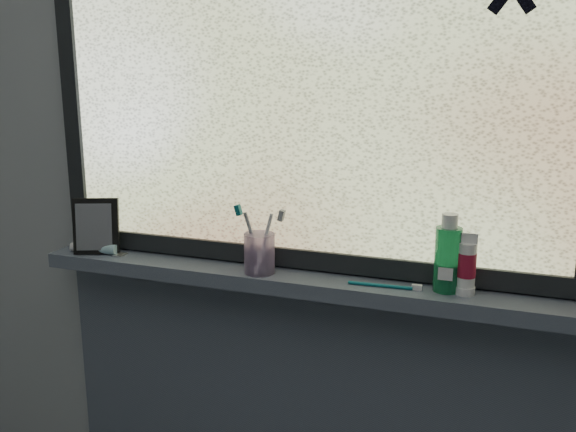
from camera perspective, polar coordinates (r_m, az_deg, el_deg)
The scene contains 11 objects.
wall_back at distance 1.66m, azimuth 4.18°, elevation 2.85°, with size 3.00×0.01×2.50m, color #9EA3A8.
windowsill at distance 1.65m, azimuth 3.32°, elevation -6.14°, with size 1.62×0.14×0.04m, color #4B5464.
window_pane at distance 1.61m, azimuth 4.13°, elevation 12.56°, with size 1.50×0.01×1.00m, color silver.
frame_bottom at distance 1.68m, azimuth 3.82°, elevation -4.02°, with size 1.60×0.03×0.05m, color black.
frame_left at distance 1.96m, azimuth -18.76°, elevation 12.07°, with size 0.05×0.03×1.10m, color black.
vanity_mirror at distance 1.91m, azimuth -16.69°, elevation -0.87°, with size 0.13×0.06×0.16m, color black.
toothpaste_tube at distance 1.92m, azimuth -16.69°, elevation -2.66°, with size 0.21×0.04×0.04m, color white, non-canonical shape.
toothbrush_cup at distance 1.67m, azimuth -2.55°, elevation -3.33°, with size 0.08×0.08×0.11m, color #C9A6DB.
toothbrush_lying at distance 1.59m, azimuth 8.18°, elevation -6.05°, with size 0.19×0.02×0.01m, color #0C636C, non-canonical shape.
mouthwash_bottle at distance 1.57m, azimuth 14.03°, elevation -3.20°, with size 0.06×0.06×0.16m, color #1C9251.
cream_tube at distance 1.56m, azimuth 15.62°, elevation -3.96°, with size 0.04×0.04×0.11m, color silver.
Camera 1 is at (0.44, -0.26, 1.56)m, focal length 40.00 mm.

